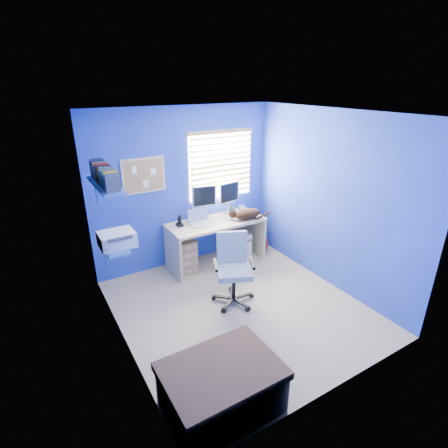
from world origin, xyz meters
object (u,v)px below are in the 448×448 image
cat (248,214)px  desk (216,242)px  laptop (201,218)px  tower_pc (241,243)px  office_chair (233,277)px

cat → desk: bearing=-176.3°
laptop → tower_pc: size_ratio=0.73×
desk → laptop: bearing=-179.3°
laptop → cat: (0.76, -0.17, -0.03)m
laptop → tower_pc: (0.78, 0.02, -0.62)m
tower_pc → office_chair: 1.38m
tower_pc → office_chair: office_chair is taller
cat → office_chair: (-0.83, -0.89, -0.47)m
tower_pc → laptop: bearing=-169.8°
tower_pc → desk: bearing=-169.4°
tower_pc → office_chair: size_ratio=0.47×
desk → office_chair: office_chair is taller
desk → laptop: size_ratio=4.76×
office_chair → tower_pc: bearing=51.8°
laptop → cat: 0.78m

